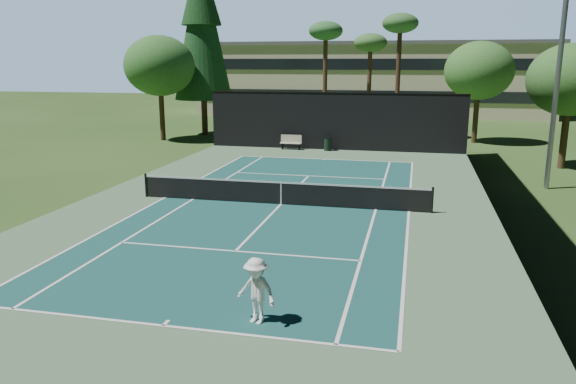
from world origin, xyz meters
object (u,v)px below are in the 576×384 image
Objects in this scene: tennis_ball_b at (251,183)px; tennis_net at (281,192)px; tennis_ball_c at (322,192)px; player at (256,291)px; trash_bin at (328,144)px; park_bench at (291,142)px; tennis_ball_d at (210,183)px.

tennis_net is at bearing -56.98° from tennis_ball_b.
tennis_net is at bearing -116.44° from tennis_ball_c.
trash_bin is (-2.47, 26.70, -0.34)m from player.
tennis_net is at bearing -79.00° from park_bench.
park_bench is at bearing 92.60° from tennis_ball_b.
tennis_ball_d is at bearing -108.92° from trash_bin.
tennis_ball_b is 0.08× the size of trash_bin.
tennis_ball_c is (3.85, -1.11, -0.01)m from tennis_ball_b.
tennis_ball_d is 0.04× the size of park_bench.
tennis_net is 11.40m from player.
tennis_ball_c is at bearing 113.30° from player.
tennis_ball_c is at bearing 63.56° from tennis_net.
player reaches higher than tennis_ball_c.
tennis_ball_b is 1.32× the size of tennis_ball_d.
park_bench reaches higher than tennis_ball_c.
player is 27.67× the size of tennis_ball_c.
player is at bearing -84.71° from trash_bin.
park_bench is (-0.53, 11.73, 0.51)m from tennis_ball_b.
park_bench is (-4.38, 12.84, 0.52)m from tennis_ball_c.
tennis_net reaches higher than park_bench.
tennis_ball_b is (-2.49, 3.84, -0.52)m from tennis_net.
tennis_net is at bearing -36.47° from tennis_ball_d.
player is 21.06× the size of tennis_ball_b.
player is 27.25m from park_bench.
tennis_net reaches higher than tennis_ball_c.
park_bench reaches higher than tennis_ball_b.
player is 1.09× the size of park_bench.
trash_bin is (4.16, 12.15, 0.45)m from tennis_ball_d.
tennis_ball_b is 2.10m from tennis_ball_d.
tennis_ball_d is at bearing 134.74° from player.
tennis_ball_d is 0.06× the size of trash_bin.
tennis_ball_b is at bearing 123.02° from tennis_net.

